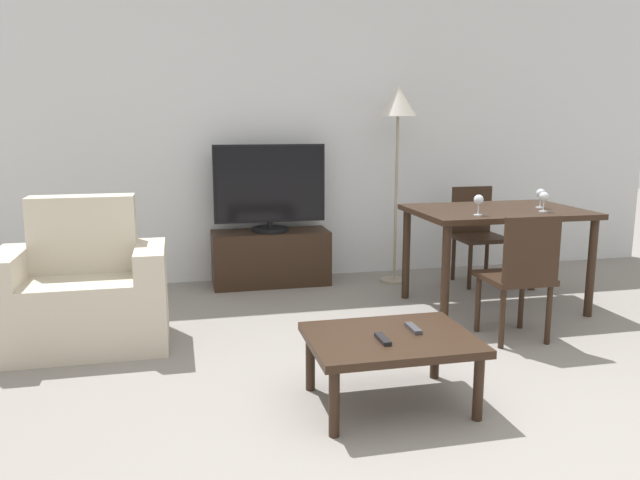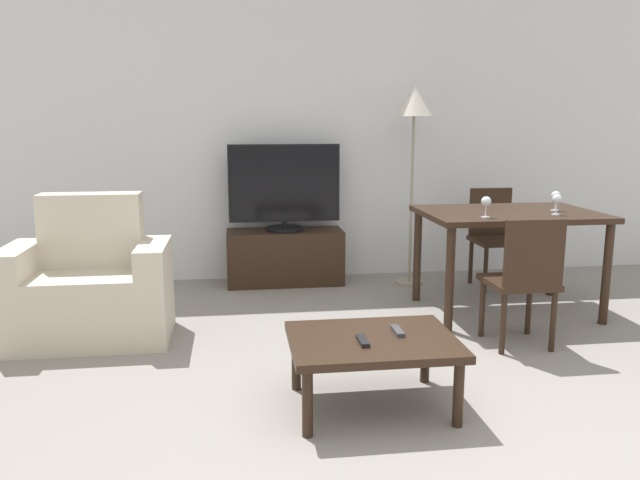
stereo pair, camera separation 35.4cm
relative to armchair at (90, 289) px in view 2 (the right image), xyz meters
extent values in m
plane|color=gray|center=(1.77, -1.80, -0.34)|extent=(18.00, 18.00, 0.00)
cube|color=silver|center=(1.77, 1.51, 1.01)|extent=(6.89, 0.06, 2.70)
cube|color=beige|center=(0.00, -0.03, -0.11)|extent=(0.65, 0.60, 0.45)
cube|color=beige|center=(0.00, 0.17, 0.36)|extent=(0.65, 0.20, 0.49)
cube|color=beige|center=(-0.41, -0.03, -0.02)|extent=(0.18, 0.60, 0.63)
cube|color=beige|center=(0.41, -0.03, -0.02)|extent=(0.18, 0.60, 0.63)
cube|color=black|center=(1.37, 1.24, -0.10)|extent=(1.00, 0.39, 0.47)
cylinder|color=black|center=(1.37, 1.24, 0.15)|extent=(0.32, 0.32, 0.03)
cylinder|color=black|center=(1.37, 1.24, 0.19)|extent=(0.04, 0.04, 0.05)
cube|color=black|center=(1.37, 1.24, 0.54)|extent=(0.95, 0.04, 0.66)
cube|color=black|center=(1.37, 1.22, 0.54)|extent=(0.91, 0.01, 0.62)
cube|color=black|center=(1.60, -1.22, 0.00)|extent=(0.82, 0.62, 0.04)
cylinder|color=black|center=(1.24, -1.48, -0.18)|extent=(0.05, 0.05, 0.32)
cylinder|color=black|center=(1.95, -1.48, -0.18)|extent=(0.05, 0.05, 0.32)
cylinder|color=black|center=(1.24, -0.96, -0.18)|extent=(0.05, 0.05, 0.32)
cylinder|color=black|center=(1.95, -0.96, -0.18)|extent=(0.05, 0.05, 0.32)
cube|color=black|center=(2.92, 0.20, 0.40)|extent=(1.25, 0.87, 0.04)
cylinder|color=black|center=(2.36, -0.18, 0.02)|extent=(0.06, 0.06, 0.72)
cylinder|color=black|center=(3.49, -0.18, 0.02)|extent=(0.06, 0.06, 0.72)
cylinder|color=black|center=(2.36, 0.57, 0.02)|extent=(0.06, 0.06, 0.72)
cylinder|color=black|center=(3.49, 0.57, 0.02)|extent=(0.06, 0.06, 0.72)
cube|color=black|center=(2.70, -0.47, 0.07)|extent=(0.40, 0.40, 0.04)
cylinder|color=black|center=(2.54, -0.31, -0.14)|extent=(0.04, 0.04, 0.39)
cylinder|color=black|center=(2.86, -0.31, -0.14)|extent=(0.04, 0.04, 0.39)
cylinder|color=black|center=(2.54, -0.63, -0.14)|extent=(0.04, 0.04, 0.39)
cylinder|color=black|center=(2.86, -0.63, -0.14)|extent=(0.04, 0.04, 0.39)
cube|color=black|center=(2.70, -0.65, 0.29)|extent=(0.37, 0.04, 0.41)
cube|color=black|center=(3.14, 0.86, 0.07)|extent=(0.40, 0.40, 0.04)
cylinder|color=black|center=(2.98, 0.70, -0.14)|extent=(0.04, 0.04, 0.39)
cylinder|color=black|center=(3.30, 0.70, -0.14)|extent=(0.04, 0.04, 0.39)
cylinder|color=black|center=(2.98, 1.02, -0.14)|extent=(0.04, 0.04, 0.39)
cylinder|color=black|center=(3.30, 1.02, -0.14)|extent=(0.04, 0.04, 0.39)
cube|color=black|center=(3.14, 1.04, 0.29)|extent=(0.37, 0.04, 0.41)
cylinder|color=gray|center=(2.44, 1.08, -0.32)|extent=(0.24, 0.24, 0.02)
cylinder|color=gray|center=(2.44, 1.08, 0.40)|extent=(0.02, 0.02, 1.42)
cone|color=beige|center=(2.44, 1.08, 1.23)|extent=(0.33, 0.33, 0.26)
cube|color=black|center=(1.53, -1.29, 0.03)|extent=(0.04, 0.15, 0.02)
cube|color=#38383D|center=(1.74, -1.17, 0.03)|extent=(0.04, 0.15, 0.02)
cylinder|color=silver|center=(2.62, -0.08, 0.43)|extent=(0.06, 0.06, 0.01)
cylinder|color=silver|center=(2.62, -0.08, 0.46)|extent=(0.01, 0.01, 0.07)
sphere|color=silver|center=(2.62, -0.08, 0.53)|extent=(0.07, 0.07, 0.07)
cylinder|color=silver|center=(3.16, -0.03, 0.43)|extent=(0.06, 0.06, 0.01)
cylinder|color=silver|center=(3.16, -0.03, 0.46)|extent=(0.01, 0.01, 0.07)
sphere|color=silver|center=(3.16, -0.03, 0.53)|extent=(0.07, 0.07, 0.07)
cylinder|color=silver|center=(3.26, 0.16, 0.43)|extent=(0.06, 0.06, 0.01)
cylinder|color=silver|center=(3.26, 0.16, 0.46)|extent=(0.01, 0.01, 0.07)
sphere|color=silver|center=(3.26, 0.16, 0.53)|extent=(0.07, 0.07, 0.07)
camera|label=1|loc=(0.60, -4.00, 1.07)|focal=35.00mm
camera|label=2|loc=(0.95, -4.06, 1.07)|focal=35.00mm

